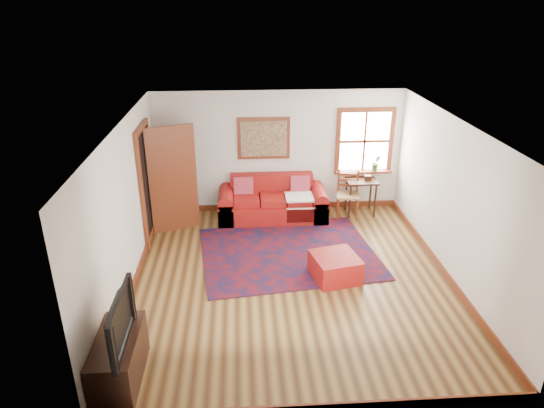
{
  "coord_description": "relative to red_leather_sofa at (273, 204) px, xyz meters",
  "views": [
    {
      "loc": [
        -0.76,
        -6.64,
        4.22
      ],
      "look_at": [
        -0.27,
        0.6,
        1.05
      ],
      "focal_mm": 32.0,
      "sensor_mm": 36.0,
      "label": 1
    }
  ],
  "objects": [
    {
      "name": "red_ottoman",
      "position": [
        0.84,
        -2.38,
        -0.08
      ],
      "size": [
        0.83,
        0.83,
        0.39
      ],
      "primitive_type": "cube",
      "rotation": [
        0.0,
        0.0,
        0.22
      ],
      "color": "maroon",
      "rests_on": "ground"
    },
    {
      "name": "window",
      "position": [
        1.93,
        0.38,
        1.03
      ],
      "size": [
        1.18,
        0.2,
        1.38
      ],
      "color": "white",
      "rests_on": "ground"
    },
    {
      "name": "room_envelope",
      "position": [
        0.15,
        -2.31,
        1.37
      ],
      "size": [
        5.04,
        5.54,
        2.52
      ],
      "color": "silver",
      "rests_on": "ground"
    },
    {
      "name": "side_table",
      "position": [
        1.82,
        0.06,
        0.33
      ],
      "size": [
        0.62,
        0.46,
        0.74
      ],
      "color": "black",
      "rests_on": "ground"
    },
    {
      "name": "persian_rug",
      "position": [
        0.18,
        -1.52,
        -0.27
      ],
      "size": [
        3.26,
        2.73,
        0.02
      ],
      "primitive_type": "cube",
      "rotation": [
        0.0,
        0.0,
        0.12
      ],
      "color": "#580C11",
      "rests_on": "ground"
    },
    {
      "name": "doorway",
      "position": [
        -2.06,
        -0.55,
        0.79
      ],
      "size": [
        0.89,
        1.08,
        2.14
      ],
      "color": "black",
      "rests_on": "ground"
    },
    {
      "name": "candle_hurricane",
      "position": [
        -2.05,
        -3.97,
        0.39
      ],
      "size": [
        0.12,
        0.12,
        0.18
      ],
      "color": "silver",
      "rests_on": "media_cabinet"
    },
    {
      "name": "media_cabinet",
      "position": [
        -2.1,
        -4.41,
        0.01
      ],
      "size": [
        0.48,
        1.07,
        0.59
      ],
      "primitive_type": "cube",
      "color": "black",
      "rests_on": "ground"
    },
    {
      "name": "television",
      "position": [
        -2.08,
        -4.49,
        0.61
      ],
      "size": [
        0.14,
        1.05,
        0.61
      ],
      "primitive_type": "imported",
      "rotation": [
        0.0,
        0.0,
        1.57
      ],
      "color": "black",
      "rests_on": "media_cabinet"
    },
    {
      "name": "framed_artwork",
      "position": [
        -0.15,
        0.39,
        1.27
      ],
      "size": [
        1.05,
        0.07,
        0.85
      ],
      "color": "maroon",
      "rests_on": "ground"
    },
    {
      "name": "ladder_back_chair",
      "position": [
        1.53,
        -0.02,
        0.23
      ],
      "size": [
        0.5,
        0.49,
        0.95
      ],
      "color": "tan",
      "rests_on": "ground"
    },
    {
      "name": "red_leather_sofa",
      "position": [
        0.0,
        0.0,
        0.0
      ],
      "size": [
        2.16,
        0.89,
        0.85
      ],
      "color": "maroon",
      "rests_on": "ground"
    },
    {
      "name": "ground",
      "position": [
        0.15,
        -2.33,
        -0.28
      ],
      "size": [
        5.5,
        5.5,
        0.0
      ],
      "primitive_type": "plane",
      "color": "#462B13",
      "rests_on": "ground"
    }
  ]
}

